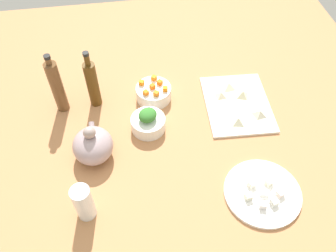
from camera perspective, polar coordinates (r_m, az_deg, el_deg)
The scene contains 29 objects.
tabletop at distance 134.94cm, azimuth 0.00°, elevation -1.76°, with size 190.00×190.00×3.00cm, color #AF7548.
cutting_board at distance 146.06cm, azimuth 11.06°, elevation 3.51°, with size 32.53×25.38×1.00cm, color silver.
plate_tofu at distance 123.43cm, azimuth 14.93°, elevation -10.31°, with size 25.55×25.55×1.20cm, color white.
bowl_greens at distance 133.81cm, azimuth -3.20°, elevation 0.40°, with size 12.93×12.93×5.42cm, color white.
bowl_carrots at distance 144.47cm, azimuth -2.33°, elevation 5.34°, with size 14.15×14.15×5.73cm, color white.
teapot at distance 126.18cm, azimuth -11.99°, elevation -3.03°, with size 16.70×14.11×15.06cm.
bottle_0 at distance 139.94cm, azimuth -12.07°, elevation 6.72°, with size 4.58×4.58×25.64cm.
bottle_1 at distance 140.50cm, azimuth -17.44°, elevation 6.09°, with size 4.77×4.77×26.61cm.
drinking_glass_0 at distance 113.47cm, azimuth -13.41°, elevation -11.89°, with size 6.04×6.04×13.98cm, color white.
carrot_cube_0 at distance 139.38cm, azimuth -3.59°, elevation 5.36°, with size 1.80×1.80×1.80cm, color orange.
carrot_cube_1 at distance 138.82cm, azimuth -1.91°, elevation 5.22°, with size 1.80×1.80×1.80cm, color orange.
carrot_cube_2 at distance 143.26cm, azimuth -1.53°, elevation 6.99°, with size 1.80×1.80×1.80cm, color orange.
carrot_cube_3 at distance 141.73cm, azimuth -2.52°, elevation 6.37°, with size 1.80×1.80×1.80cm, color orange.
carrot_cube_4 at distance 145.28cm, azimuth -2.28°, elevation 7.72°, with size 1.80×1.80×1.80cm, color orange.
carrot_cube_5 at distance 140.58cm, azimuth -0.44°, elevation 5.97°, with size 1.80×1.80×1.80cm, color orange.
carrot_cube_6 at distance 143.50cm, azimuth -4.28°, elevation 6.94°, with size 1.80×1.80×1.80cm, color orange.
chopped_greens_mound at distance 130.13cm, azimuth -3.29°, elevation 1.77°, with size 7.19×6.43×4.28cm, color #34762B.
tofu_cube_0 at distance 119.70cm, azimuth 12.83°, elevation -10.97°, with size 2.20×2.20×2.20cm, color silver.
tofu_cube_1 at distance 124.14cm, azimuth 15.92°, elevation -8.61°, with size 2.20×2.20×2.20cm, color white.
tofu_cube_2 at distance 122.90cm, azimuth 17.62°, elevation -10.29°, with size 2.20×2.20×2.20cm, color #F2DDCF.
tofu_cube_3 at distance 122.31cm, azimuth 13.31°, elevation -9.02°, with size 2.20×2.20×2.20cm, color white.
tofu_cube_4 at distance 121.48cm, azimuth 15.27°, elevation -10.40°, with size 2.20×2.20×2.20cm, color white.
tofu_cube_5 at distance 120.75cm, azimuth 16.74°, elevation -11.65°, with size 2.20×2.20×2.20cm, color silver.
tofu_cube_6 at distance 119.32cm, azimuth 15.02°, elevation -12.14°, with size 2.20×2.20×2.20cm, color silver.
dumpling_0 at distance 150.60cm, azimuth 9.73°, elevation 6.45°, with size 5.59×4.97×2.35cm, color beige.
dumpling_1 at distance 142.01cm, azimuth 14.52°, elevation 2.00°, with size 4.53×3.88×2.70cm, color beige.
dumpling_2 at distance 137.69cm, azimuth 11.20°, elevation 0.88°, with size 4.73×4.26×2.67cm, color beige.
dumpling_3 at distance 147.90cm, azimuth 11.92°, elevation 5.09°, with size 4.56×4.26×2.69cm, color beige.
dumpling_4 at distance 146.36cm, azimuth 8.49°, elevation 5.01°, with size 4.02×3.74×2.17cm, color beige.
Camera 1 is at (-81.67, 12.67, 108.17)cm, focal length 37.91 mm.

